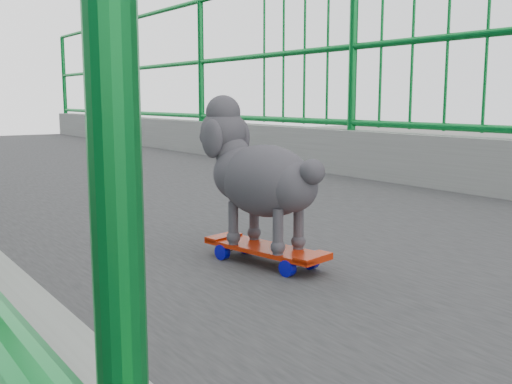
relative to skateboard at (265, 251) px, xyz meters
name	(u,v)px	position (x,y,z in m)	size (l,w,h in m)	color
skateboard	(265,251)	(0.00, 0.00, 0.00)	(0.21, 0.44, 0.06)	red
poodle	(259,173)	(-0.01, 0.03, 0.24)	(0.27, 0.50, 0.42)	#312E34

